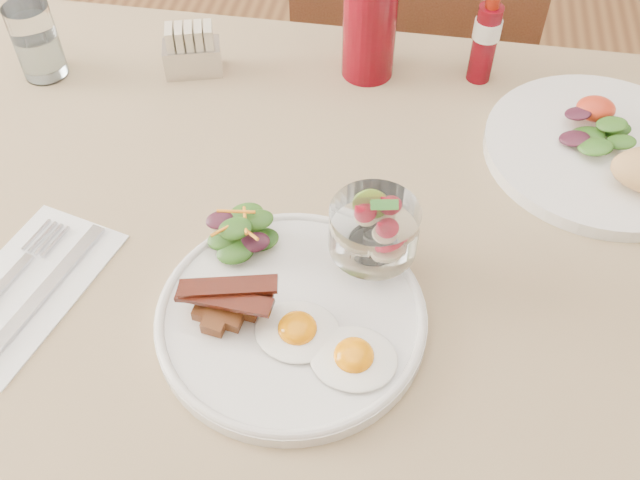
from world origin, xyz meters
The scene contains 13 objects.
table centered at (0.00, 0.00, 0.66)m, with size 1.33×0.88×0.75m.
chair_far centered at (0.00, 0.66, 0.52)m, with size 0.42×0.42×0.93m.
main_plate centered at (-0.08, -0.11, 0.76)m, with size 0.28×0.28×0.02m, color white.
fried_eggs centered at (-0.04, -0.15, 0.77)m, with size 0.16×0.12×0.02m.
bacon_potato_pile centered at (-0.14, -0.13, 0.79)m, with size 0.10×0.06×0.04m.
side_salad centered at (-0.15, -0.03, 0.79)m, with size 0.09×0.08×0.04m.
fruit_cup centered at (-0.01, -0.03, 0.82)m, with size 0.09×0.09×0.09m.
second_plate centered at (0.28, 0.19, 0.77)m, with size 0.29×0.29×0.07m.
ketchup_bottle centered at (-0.05, 0.33, 0.85)m, with size 0.09×0.09×0.22m.
hot_sauce_bottle centered at (0.10, 0.34, 0.82)m, with size 0.04×0.04×0.13m.
sugar_caddy centered at (-0.30, 0.29, 0.78)m, with size 0.09×0.07×0.07m.
water_glass centered at (-0.51, 0.25, 0.80)m, with size 0.06×0.06×0.11m.
napkin_cutlery centered at (-0.37, -0.12, 0.75)m, with size 0.17×0.24×0.01m.
Camera 1 is at (0.02, -0.52, 1.37)m, focal length 40.00 mm.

